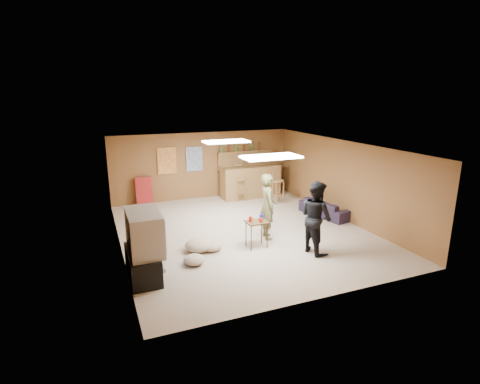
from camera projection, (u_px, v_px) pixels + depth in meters
name	position (u px, v px, depth m)	size (l,w,h in m)	color
ground	(243.00, 231.00, 9.62)	(7.00, 7.00, 0.00)	tan
ceiling	(243.00, 146.00, 9.05)	(6.00, 7.00, 0.02)	silver
wall_back	(203.00, 166.00, 12.47)	(6.00, 0.02, 2.20)	brown
wall_front	(324.00, 239.00, 6.20)	(6.00, 0.02, 2.20)	brown
wall_left	(118.00, 203.00, 8.24)	(0.02, 7.00, 2.20)	brown
wall_right	(342.00, 180.00, 10.42)	(0.02, 7.00, 2.20)	brown
tv_stand	(143.00, 264.00, 7.22)	(0.55, 1.30, 0.50)	black
dvd_box	(155.00, 267.00, 7.33)	(0.35, 0.50, 0.08)	#B2B2B7
tv_body	(144.00, 232.00, 7.08)	(0.60, 1.10, 0.80)	#B2B2B7
tv_screen	(161.00, 230.00, 7.19)	(0.02, 0.95, 0.65)	navy
bar_counter	(251.00, 181.00, 12.66)	(2.00, 0.60, 1.10)	brown
bar_lip	(254.00, 167.00, 12.30)	(2.10, 0.12, 0.05)	#382612
bar_shelf	(245.00, 151.00, 12.82)	(2.00, 0.18, 0.05)	brown
bar_backing	(245.00, 160.00, 12.91)	(2.00, 0.14, 0.60)	brown
poster_left	(167.00, 161.00, 11.93)	(0.60, 0.03, 0.85)	#BF3F26
poster_right	(194.00, 159.00, 12.26)	(0.55, 0.03, 0.80)	#334C99
folding_chair_stack	(144.00, 192.00, 11.73)	(0.50, 0.14, 0.90)	#A51F1E
ceiling_panel_front	(271.00, 157.00, 7.71)	(1.20, 0.60, 0.04)	white
ceiling_panel_back	(226.00, 142.00, 10.13)	(1.20, 0.60, 0.04)	white
person_olive	(267.00, 206.00, 8.99)	(0.59, 0.39, 1.61)	brown
person_black	(316.00, 217.00, 8.19)	(0.79, 0.62, 1.63)	black
sofa	(326.00, 208.00, 10.79)	(1.60, 0.63, 0.47)	black
tray_table	(257.00, 234.00, 8.55)	(0.48, 0.39, 0.63)	#382612
cup_red_near	(251.00, 219.00, 8.44)	(0.09, 0.09, 0.12)	red
cup_red_far	(261.00, 220.00, 8.40)	(0.07, 0.07, 0.10)	red
cup_blue	(261.00, 217.00, 8.58)	(0.09, 0.09, 0.12)	#151B95
bar_stool_left	(240.00, 184.00, 12.24)	(0.35, 0.35, 1.10)	brown
bar_stool_right	(278.00, 186.00, 12.02)	(0.35, 0.35, 1.10)	brown
cushion_near_tv	(198.00, 245.00, 8.41)	(0.61, 0.61, 0.27)	tan
cushion_mid	(211.00, 246.00, 8.44)	(0.48, 0.48, 0.22)	tan
cushion_far	(194.00, 260.00, 7.76)	(0.44, 0.44, 0.20)	tan
bottle_row	(240.00, 147.00, 12.69)	(1.48, 0.08, 0.26)	#3F7233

